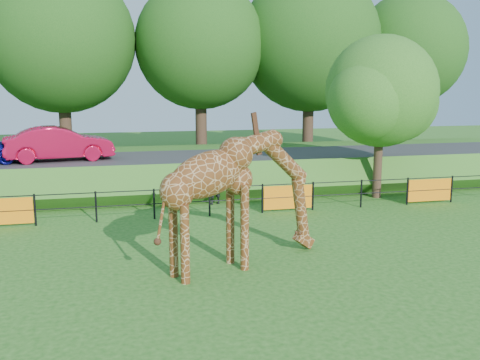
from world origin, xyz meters
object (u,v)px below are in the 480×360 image
at_px(visitor, 214,184).
at_px(giraffe, 242,199).
at_px(car_red, 59,144).
at_px(tree_east, 383,96).

bearing_deg(visitor, giraffe, 65.01).
relative_size(car_red, visitor, 2.85).
bearing_deg(visitor, car_red, -52.60).
distance_m(car_red, visitor, 7.48).
height_order(giraffe, car_red, giraffe).
distance_m(giraffe, car_red, 12.67).
height_order(visitor, tree_east, tree_east).
xyz_separation_m(giraffe, tree_east, (7.72, 7.18, 2.50)).
bearing_deg(tree_east, car_red, 162.32).
relative_size(car_red, tree_east, 0.68).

